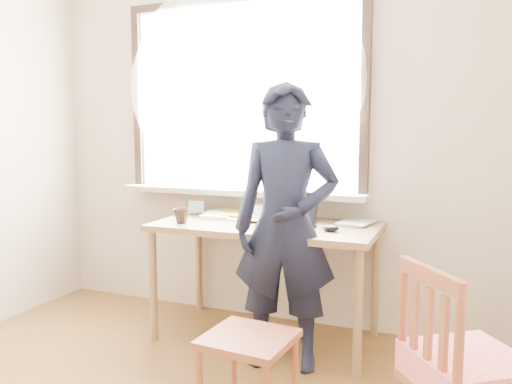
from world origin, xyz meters
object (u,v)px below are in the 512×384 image
at_px(mug_white, 263,213).
at_px(mug_dark, 181,216).
at_px(laptop, 290,218).
at_px(side_chair, 464,374).
at_px(work_chair, 248,348).
at_px(desk, 266,236).
at_px(person, 286,227).

distance_m(mug_white, mug_dark, 0.55).
bearing_deg(laptop, side_chair, -44.68).
relative_size(laptop, work_chair, 0.88).
xyz_separation_m(desk, mug_white, (-0.07, 0.13, 0.13)).
distance_m(laptop, person, 0.28).
distance_m(laptop, mug_dark, 0.71).
distance_m(desk, laptop, 0.22).
height_order(mug_dark, person, person).
distance_m(work_chair, person, 0.76).
distance_m(laptop, side_chair, 1.48).
height_order(laptop, person, person).
xyz_separation_m(mug_white, mug_dark, (-0.43, -0.33, -0.00)).
height_order(desk, mug_white, mug_white).
relative_size(mug_dark, side_chair, 0.12).
height_order(desk, side_chair, side_chair).
height_order(laptop, work_chair, laptop).
bearing_deg(laptop, person, -76.87).
height_order(laptop, mug_white, laptop).
height_order(mug_dark, work_chair, mug_dark).
distance_m(mug_dark, work_chair, 1.15).
relative_size(side_chair, person, 0.53).
xyz_separation_m(mug_dark, person, (0.75, -0.11, 0.00)).
xyz_separation_m(desk, laptop, (0.18, -0.04, 0.13)).
bearing_deg(mug_dark, work_chair, -42.43).
height_order(laptop, mug_dark, laptop).
height_order(laptop, side_chair, laptop).
bearing_deg(mug_dark, mug_white, 37.54).
bearing_deg(person, mug_white, 114.39).
bearing_deg(desk, work_chair, -73.64).
distance_m(mug_white, work_chair, 1.19).
height_order(work_chair, person, person).
xyz_separation_m(work_chair, person, (-0.02, 0.60, 0.47)).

